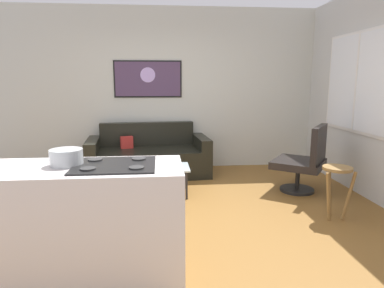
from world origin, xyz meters
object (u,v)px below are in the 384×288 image
at_px(couch, 149,158).
at_px(mixing_bowl, 66,158).
at_px(coffee_table, 152,170).
at_px(wall_painting, 148,79).
at_px(bar_stool, 337,178).
at_px(armchair, 305,160).

xyz_separation_m(couch, mixing_bowl, (-0.50, -3.04, 0.70)).
distance_m(coffee_table, wall_painting, 1.96).
height_order(bar_stool, mixing_bowl, mixing_bowl).
bearing_deg(bar_stool, coffee_table, 154.12).
distance_m(bar_stool, mixing_bowl, 2.88).
distance_m(coffee_table, bar_stool, 2.32).
relative_size(coffee_table, armchair, 1.05).
height_order(couch, coffee_table, couch).
relative_size(armchair, bar_stool, 1.57).
relative_size(armchair, mixing_bowl, 3.94).
xyz_separation_m(bar_stool, wall_painting, (-2.16, 2.54, 1.10)).
relative_size(coffee_table, mixing_bowl, 4.14).
distance_m(armchair, bar_stool, 0.95).
height_order(coffee_table, armchair, armchair).
bearing_deg(mixing_bowl, armchair, 35.12).
bearing_deg(wall_painting, mixing_bowl, -98.23).
relative_size(couch, wall_painting, 1.74).
bearing_deg(mixing_bowl, couch, 80.62).
distance_m(armchair, mixing_bowl, 3.35).
bearing_deg(mixing_bowl, coffee_table, 73.38).
relative_size(coffee_table, bar_stool, 1.65).
relative_size(couch, bar_stool, 3.34).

